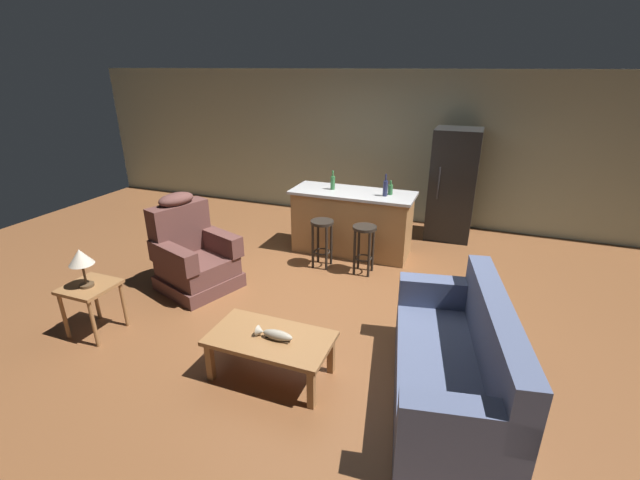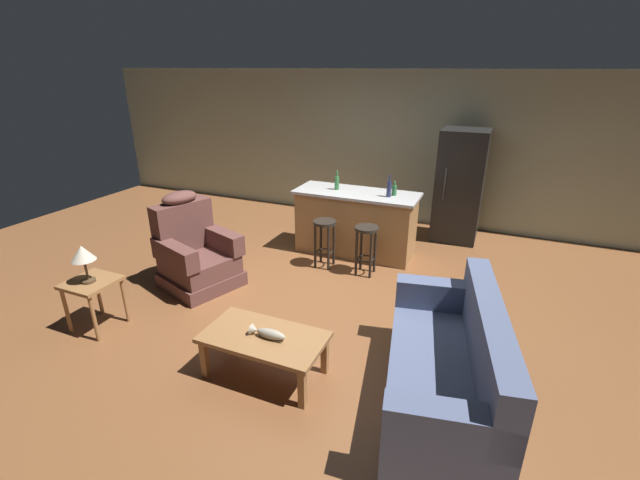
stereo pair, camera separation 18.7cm
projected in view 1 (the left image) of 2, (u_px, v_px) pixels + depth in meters
ground_plane at (319, 292)px, 5.40m from camera, size 12.00×12.00×0.00m
back_wall at (382, 147)px, 7.61m from camera, size 12.00×0.05×2.60m
coffee_table at (270, 342)px, 3.81m from camera, size 1.10×0.60×0.42m
fish_figurine at (274, 335)px, 3.74m from camera, size 0.34×0.10×0.10m
couch at (456, 365)px, 3.54m from camera, size 1.18×2.02×0.94m
recliner_near_lamp at (193, 256)px, 5.39m from camera, size 1.07×1.07×1.20m
end_table at (91, 294)px, 4.42m from camera, size 0.48×0.48×0.56m
table_lamp at (81, 259)px, 4.24m from camera, size 0.24×0.24×0.41m
kitchen_island at (352, 222)px, 6.38m from camera, size 1.80×0.70×0.95m
bar_stool_left at (322, 235)px, 5.92m from camera, size 0.32×0.32×0.68m
bar_stool_right at (364, 241)px, 5.72m from camera, size 0.32×0.32×0.68m
refrigerator at (453, 185)px, 6.83m from camera, size 0.70×0.69×1.76m
bottle_tall_green at (333, 182)px, 6.28m from camera, size 0.07×0.07×0.28m
bottle_short_amber at (385, 188)px, 5.95m from camera, size 0.07×0.07×0.31m
bottle_wine_dark at (390, 189)px, 6.04m from camera, size 0.07×0.07×0.20m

